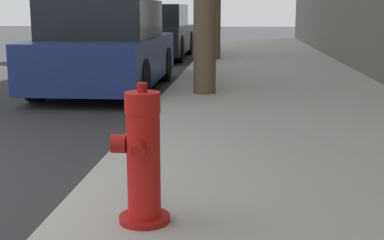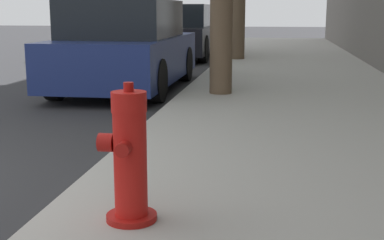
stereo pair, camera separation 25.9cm
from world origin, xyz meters
TOP-DOWN VIEW (x-y plane):
  - sidewalk_slab at (3.55, 0.00)m, footprint 3.36×40.00m
  - fire_hydrant at (2.43, -0.28)m, footprint 0.32×0.33m
  - parked_car_near at (0.77, 5.55)m, footprint 1.74×3.89m
  - parked_car_mid at (0.60, 11.55)m, footprint 1.82×4.10m

SIDE VIEW (x-z plane):
  - sidewalk_slab at x=3.55m, z-range 0.00..0.15m
  - fire_hydrant at x=2.43m, z-range 0.11..0.90m
  - parked_car_near at x=0.77m, z-range -0.03..1.43m
  - parked_car_mid at x=0.60m, z-range -0.02..1.43m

